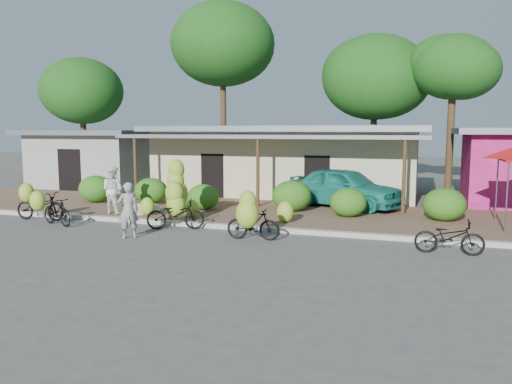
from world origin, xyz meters
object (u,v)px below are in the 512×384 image
bike_right (251,219)px  bike_center (176,202)px  tree_near_right (449,66)px  sack_near (147,208)px  tree_far_center (221,43)px  sack_far (134,210)px  bystander (113,190)px  tree_back_left (80,90)px  vendor (128,210)px  teal_van (345,187)px  bike_far_right (449,237)px  tree_center_right (372,76)px  bike_far_left (39,205)px  bike_left (53,209)px

bike_right → bike_center: bearing=64.7°
tree_near_right → sack_near: tree_near_right is taller
tree_far_center → sack_far: (1.99, -13.22, -8.14)m
bystander → tree_far_center: bearing=-77.4°
tree_back_left → vendor: tree_back_left is taller
tree_near_right → teal_van: bearing=-117.6°
bike_far_right → sack_near: bike_far_right is taller
bike_far_right → tree_center_right: bearing=12.5°
tree_far_center → bike_far_left: 16.79m
sack_far → tree_far_center: bearing=98.6°
bike_left → bike_center: size_ratio=0.74×
sack_near → vendor: 3.98m
bike_left → bystander: bearing=-1.4°
teal_van → bike_left: bearing=148.6°
tree_far_center → vendor: bearing=-77.0°
tree_back_left → sack_near: (10.22, -9.68, -5.33)m
bike_far_left → bike_left: bearing=-122.3°
bike_left → vendor: 3.52m
tree_far_center → bike_right: tree_far_center is taller
bike_right → tree_back_left: bearing=46.3°
tree_far_center → sack_far: tree_far_center is taller
sack_far → bike_far_right: bearing=-11.4°
tree_back_left → vendor: 18.39m
tree_near_right → bystander: (-11.82, -11.80, -5.37)m
bike_left → bike_far_right: 12.28m
bike_far_left → teal_van: 11.39m
bike_far_left → bike_left: (1.17, -0.64, -0.01)m
bike_far_right → bike_left: bearing=90.2°
bike_right → teal_van: bearing=-18.8°
bike_left → tree_center_right: bearing=-8.8°
tree_near_right → sack_far: size_ratio=10.59×
tree_near_right → bike_far_right: (-0.37, -13.86, -5.91)m
tree_far_center → tree_center_right: bearing=3.2°
bike_right → bystander: size_ratio=0.92×
tree_near_right → bike_center: bearing=-123.7°
tree_center_right → sack_far: bearing=-117.1°
bike_far_left → bike_right: 8.19m
bystander → tree_back_left: bearing=-40.8°
tree_near_right → bike_far_left: bearing=-136.0°
tree_near_right → bike_far_right: bearing=-91.5°
vendor → bike_right: bearing=151.6°
tree_far_center → bystander: tree_far_center is taller
sack_far → bystander: bystander is taller
sack_far → bystander: 1.10m
bike_center → sack_far: size_ratio=2.96×
vendor → teal_van: (5.26, 7.19, 0.08)m
tree_back_left → tree_far_center: tree_far_center is taller
bike_center → bystander: (-3.18, 1.17, 0.15)m
tree_near_right → bystander: 17.55m
bike_left → bike_far_right: (12.28, 0.11, -0.11)m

